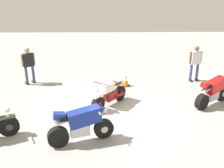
{
  "coord_description": "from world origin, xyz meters",
  "views": [
    {
      "loc": [
        0.18,
        8.2,
        4.07
      ],
      "look_at": [
        -0.01,
        -0.77,
        0.75
      ],
      "focal_mm": 38.84,
      "sensor_mm": 36.0,
      "label": 1
    }
  ],
  "objects_px": {
    "motorcycle_blue_sportbike": "(82,124)",
    "traffic_cone": "(126,81)",
    "person_in_white_shirt": "(195,61)",
    "motorcycle_cream_vintage": "(110,94)",
    "person_in_black_shirt": "(29,63)",
    "motorcycle_red_sportbike": "(214,90)"
  },
  "relations": [
    {
      "from": "motorcycle_blue_sportbike",
      "to": "traffic_cone",
      "type": "relative_size",
      "value": 3.6
    },
    {
      "from": "motorcycle_blue_sportbike",
      "to": "person_in_white_shirt",
      "type": "relative_size",
      "value": 1.09
    },
    {
      "from": "motorcycle_cream_vintage",
      "to": "person_in_black_shirt",
      "type": "distance_m",
      "value": 4.61
    },
    {
      "from": "motorcycle_blue_sportbike",
      "to": "person_in_black_shirt",
      "type": "height_order",
      "value": "person_in_black_shirt"
    },
    {
      "from": "motorcycle_red_sportbike",
      "to": "traffic_cone",
      "type": "bearing_deg",
      "value": 111.48
    },
    {
      "from": "motorcycle_red_sportbike",
      "to": "traffic_cone",
      "type": "xyz_separation_m",
      "value": [
        3.22,
        -2.13,
        -0.33
      ]
    },
    {
      "from": "motorcycle_cream_vintage",
      "to": "person_in_black_shirt",
      "type": "xyz_separation_m",
      "value": [
        3.81,
        -2.54,
        0.53
      ]
    },
    {
      "from": "motorcycle_red_sportbike",
      "to": "motorcycle_blue_sportbike",
      "type": "xyz_separation_m",
      "value": [
        4.85,
        2.46,
        0.0
      ]
    },
    {
      "from": "motorcycle_red_sportbike",
      "to": "motorcycle_blue_sportbike",
      "type": "distance_m",
      "value": 5.44
    },
    {
      "from": "motorcycle_red_sportbike",
      "to": "motorcycle_cream_vintage",
      "type": "xyz_separation_m",
      "value": [
        4.01,
        0.0,
        -0.11
      ]
    },
    {
      "from": "person_in_black_shirt",
      "to": "traffic_cone",
      "type": "height_order",
      "value": "person_in_black_shirt"
    },
    {
      "from": "motorcycle_red_sportbike",
      "to": "person_in_white_shirt",
      "type": "relative_size",
      "value": 0.97
    },
    {
      "from": "person_in_black_shirt",
      "to": "person_in_white_shirt",
      "type": "xyz_separation_m",
      "value": [
        -8.03,
        -0.27,
        -0.01
      ]
    },
    {
      "from": "motorcycle_red_sportbike",
      "to": "motorcycle_cream_vintage",
      "type": "distance_m",
      "value": 4.01
    },
    {
      "from": "person_in_white_shirt",
      "to": "traffic_cone",
      "type": "height_order",
      "value": "person_in_white_shirt"
    },
    {
      "from": "motorcycle_cream_vintage",
      "to": "motorcycle_red_sportbike",
      "type": "bearing_deg",
      "value": 129.21
    },
    {
      "from": "person_in_white_shirt",
      "to": "traffic_cone",
      "type": "distance_m",
      "value": 3.59
    },
    {
      "from": "motorcycle_blue_sportbike",
      "to": "person_in_black_shirt",
      "type": "bearing_deg",
      "value": 102.08
    },
    {
      "from": "person_in_white_shirt",
      "to": "motorcycle_blue_sportbike",
      "type": "bearing_deg",
      "value": -55.85
    },
    {
      "from": "motorcycle_red_sportbike",
      "to": "motorcycle_blue_sportbike",
      "type": "bearing_deg",
      "value": 171.87
    },
    {
      "from": "person_in_black_shirt",
      "to": "person_in_white_shirt",
      "type": "distance_m",
      "value": 8.04
    },
    {
      "from": "motorcycle_cream_vintage",
      "to": "motorcycle_blue_sportbike",
      "type": "height_order",
      "value": "motorcycle_blue_sportbike"
    }
  ]
}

